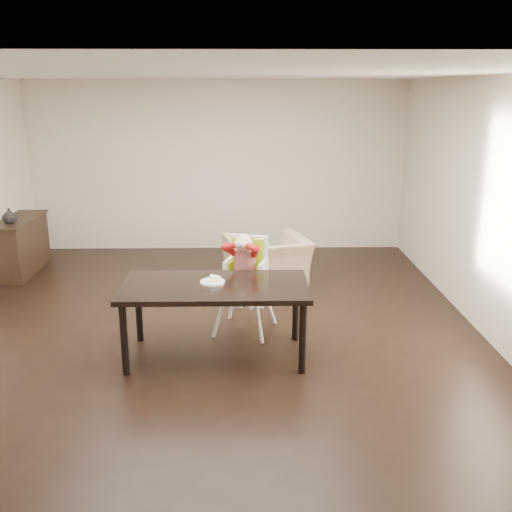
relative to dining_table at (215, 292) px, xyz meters
The scene contains 8 objects.
ground 0.85m from the dining_table, 106.25° to the left, with size 7.00×7.00×0.00m, color black.
room_walls 1.29m from the dining_table, 106.25° to the left, with size 6.02×7.02×2.71m.
dining_table is the anchor object (origin of this frame).
high_chair 0.71m from the dining_table, 65.45° to the left, with size 0.57×0.57×1.10m.
plate 0.12m from the dining_table, 112.41° to the left, with size 0.28×0.28×0.07m.
armchair 2.18m from the dining_table, 74.46° to the left, with size 1.03×0.67×0.90m, color tan.
sideboard 4.02m from the dining_table, 136.77° to the left, with size 0.44×1.26×0.79m.
vase 3.85m from the dining_table, 139.63° to the left, with size 0.20×0.21×0.20m, color #99999E.
Camera 1 is at (0.45, -5.68, 2.57)m, focal length 40.00 mm.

